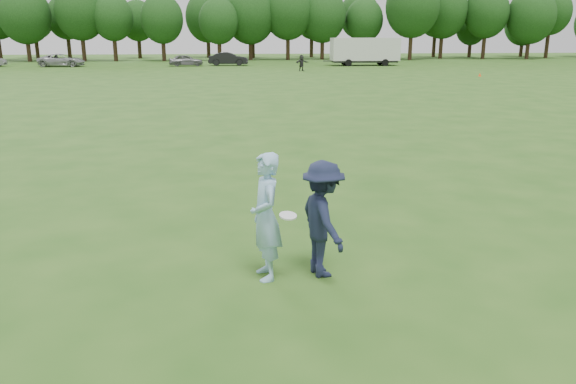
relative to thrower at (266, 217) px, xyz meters
name	(u,v)px	position (x,y,z in m)	size (l,w,h in m)	color
ground	(253,266)	(-0.19, 0.47, -1.00)	(200.00, 200.00, 0.00)	#265016
thrower	(266,217)	(0.00, 0.00, 0.00)	(0.73, 0.48, 2.00)	#95C3E6
defender	(323,219)	(0.90, 0.03, -0.08)	(1.20, 0.69, 1.85)	#1A2039
player_far_d	(302,63)	(6.83, 49.80, -0.19)	(1.51, 0.48, 1.63)	#262626
car_c	(62,60)	(-19.73, 60.50, -0.29)	(2.37, 5.15, 1.43)	#9D9DA1
car_e	(186,60)	(-5.53, 60.05, -0.33)	(1.59, 3.95, 1.35)	slate
car_f	(228,59)	(-0.59, 60.94, -0.23)	(1.63, 4.66, 1.54)	black
field_cone	(480,75)	(21.80, 40.94, -0.85)	(0.28, 0.28, 0.30)	#F5400C
disc_in_play	(288,216)	(0.32, -0.19, 0.07)	(0.28, 0.28, 0.09)	white
cargo_trailer	(365,50)	(15.58, 59.17, 0.77)	(9.00, 2.75, 3.20)	silver
treeline	(249,15)	(2.62, 77.36, 5.26)	(130.35, 18.39, 11.74)	#332114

